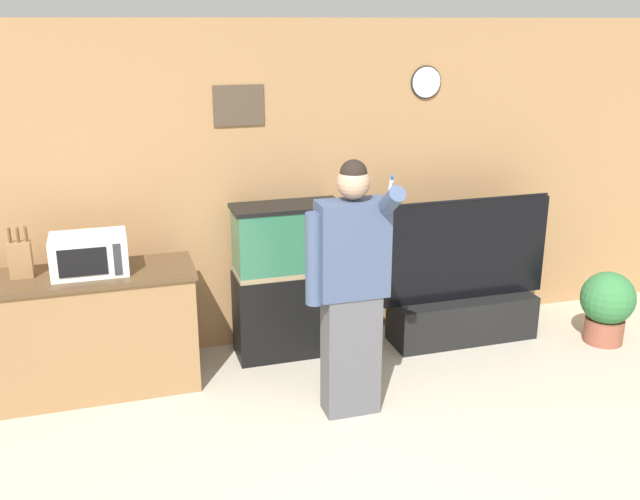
{
  "coord_description": "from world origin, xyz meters",
  "views": [
    {
      "loc": [
        -1.17,
        -2.5,
        2.59
      ],
      "look_at": [
        0.21,
        2.03,
        1.05
      ],
      "focal_mm": 40.0,
      "sensor_mm": 36.0,
      "label": 1
    }
  ],
  "objects_px": {
    "knife_block": "(20,259)",
    "counter_island": "(94,332)",
    "microwave": "(89,254)",
    "tv_on_stand": "(463,300)",
    "potted_plant": "(607,304)",
    "aquarium_on_stand": "(288,281)",
    "person_standing": "(351,287)"
  },
  "relations": [
    {
      "from": "counter_island",
      "to": "microwave",
      "type": "distance_m",
      "value": 0.59
    },
    {
      "from": "counter_island",
      "to": "knife_block",
      "type": "bearing_deg",
      "value": 173.45
    },
    {
      "from": "knife_block",
      "to": "tv_on_stand",
      "type": "distance_m",
      "value": 3.45
    },
    {
      "from": "knife_block",
      "to": "tv_on_stand",
      "type": "relative_size",
      "value": 0.24
    },
    {
      "from": "person_standing",
      "to": "aquarium_on_stand",
      "type": "bearing_deg",
      "value": 99.53
    },
    {
      "from": "potted_plant",
      "to": "tv_on_stand",
      "type": "bearing_deg",
      "value": 159.92
    },
    {
      "from": "counter_island",
      "to": "microwave",
      "type": "height_order",
      "value": "microwave"
    },
    {
      "from": "counter_island",
      "to": "microwave",
      "type": "bearing_deg",
      "value": -20.39
    },
    {
      "from": "tv_on_stand",
      "to": "aquarium_on_stand",
      "type": "bearing_deg",
      "value": 173.33
    },
    {
      "from": "tv_on_stand",
      "to": "person_standing",
      "type": "bearing_deg",
      "value": -147.34
    },
    {
      "from": "microwave",
      "to": "aquarium_on_stand",
      "type": "xyz_separation_m",
      "value": [
        1.46,
        0.19,
        -0.42
      ]
    },
    {
      "from": "tv_on_stand",
      "to": "potted_plant",
      "type": "height_order",
      "value": "tv_on_stand"
    },
    {
      "from": "person_standing",
      "to": "counter_island",
      "type": "bearing_deg",
      "value": 153.52
    },
    {
      "from": "counter_island",
      "to": "tv_on_stand",
      "type": "bearing_deg",
      "value": 0.14
    },
    {
      "from": "potted_plant",
      "to": "counter_island",
      "type": "bearing_deg",
      "value": 174.38
    },
    {
      "from": "counter_island",
      "to": "person_standing",
      "type": "xyz_separation_m",
      "value": [
        1.65,
        -0.82,
        0.46
      ]
    },
    {
      "from": "aquarium_on_stand",
      "to": "tv_on_stand",
      "type": "xyz_separation_m",
      "value": [
        1.46,
        -0.17,
        -0.27
      ]
    },
    {
      "from": "potted_plant",
      "to": "person_standing",
      "type": "bearing_deg",
      "value": -170.02
    },
    {
      "from": "person_standing",
      "to": "potted_plant",
      "type": "height_order",
      "value": "person_standing"
    },
    {
      "from": "counter_island",
      "to": "person_standing",
      "type": "height_order",
      "value": "person_standing"
    },
    {
      "from": "knife_block",
      "to": "counter_island",
      "type": "bearing_deg",
      "value": -6.55
    },
    {
      "from": "aquarium_on_stand",
      "to": "person_standing",
      "type": "height_order",
      "value": "person_standing"
    },
    {
      "from": "knife_block",
      "to": "person_standing",
      "type": "distance_m",
      "value": 2.26
    },
    {
      "from": "potted_plant",
      "to": "microwave",
      "type": "bearing_deg",
      "value": 174.46
    },
    {
      "from": "aquarium_on_stand",
      "to": "potted_plant",
      "type": "bearing_deg",
      "value": -12.64
    },
    {
      "from": "counter_island",
      "to": "knife_block",
      "type": "distance_m",
      "value": 0.72
    },
    {
      "from": "counter_island",
      "to": "aquarium_on_stand",
      "type": "bearing_deg",
      "value": 6.86
    },
    {
      "from": "person_standing",
      "to": "knife_block",
      "type": "bearing_deg",
      "value": 157.26
    },
    {
      "from": "person_standing",
      "to": "microwave",
      "type": "bearing_deg",
      "value": 153.45
    },
    {
      "from": "tv_on_stand",
      "to": "potted_plant",
      "type": "distance_m",
      "value": 1.19
    },
    {
      "from": "tv_on_stand",
      "to": "knife_block",
      "type": "bearing_deg",
      "value": 179.29
    },
    {
      "from": "microwave",
      "to": "knife_block",
      "type": "bearing_deg",
      "value": 172.79
    }
  ]
}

